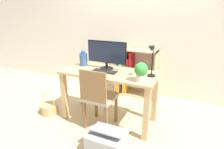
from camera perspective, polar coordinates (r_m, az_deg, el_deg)
name	(u,v)px	position (r m, az deg, el deg)	size (l,w,h in m)	color
ground_plane	(109,118)	(2.88, -0.84, -13.25)	(10.00, 10.00, 0.00)	#CCB284
wall_back	(136,24)	(3.51, 7.38, 15.12)	(8.00, 0.05, 2.60)	silver
desk	(109,82)	(2.61, -0.91, -2.32)	(1.32, 0.59, 0.74)	tan
monitor	(107,53)	(2.62, -1.66, 6.49)	(0.58, 0.19, 0.40)	black
keyboard	(105,71)	(2.55, -2.25, 0.99)	(0.34, 0.13, 0.02)	black
vase	(83,59)	(2.84, -8.70, 4.77)	(0.12, 0.12, 0.24)	#33598C
desk_lamp	(152,58)	(2.31, 11.99, 4.82)	(0.10, 0.19, 0.40)	black
potted_plant	(141,71)	(2.21, 8.79, 1.07)	(0.16, 0.16, 0.23)	silver
chair	(98,96)	(2.47, -4.25, -6.62)	(0.40, 0.40, 0.86)	#9E937F
bookshelf	(129,71)	(3.53, 5.13, 0.95)	(0.74, 0.28, 0.87)	tan
basket	(49,108)	(3.14, -18.53, -9.64)	(0.27, 0.27, 0.33)	tan
storage_box	(107,140)	(2.31, -1.52, -19.35)	(0.42, 0.42, 0.28)	#999EA3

